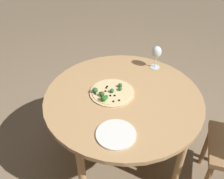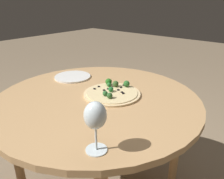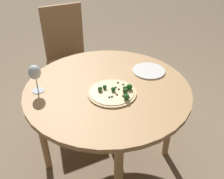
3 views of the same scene
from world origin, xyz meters
name	(u,v)px [view 1 (image 1 of 3)]	position (x,y,z in m)	size (l,w,h in m)	color
ground_plane	(121,160)	(0.00, 0.00, 0.00)	(12.00, 12.00, 0.00)	#847056
dining_table	(123,104)	(0.00, 0.00, 0.63)	(1.07, 1.07, 0.71)	tan
pizza	(111,92)	(0.04, 0.08, 0.72)	(0.30, 0.30, 0.05)	#DBBC89
wine_glass	(157,53)	(0.30, -0.32, 0.84)	(0.08, 0.08, 0.18)	silver
plate_near	(116,134)	(-0.33, 0.11, 0.71)	(0.23, 0.23, 0.01)	silver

